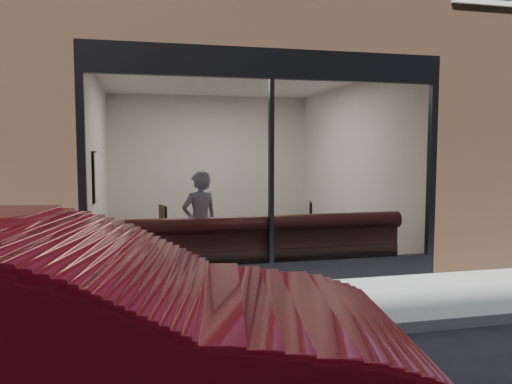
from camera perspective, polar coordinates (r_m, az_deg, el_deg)
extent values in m
plane|color=black|center=(5.19, 7.79, -16.15)|extent=(120.00, 120.00, 0.00)
cube|color=gray|center=(6.07, 4.32, -12.87)|extent=(40.00, 2.00, 0.01)
cube|color=gray|center=(5.12, 8.00, -15.71)|extent=(40.00, 0.10, 0.12)
cube|color=brown|center=(12.67, -22.32, 3.36)|extent=(2.50, 12.00, 3.20)
cube|color=brown|center=(13.67, 10.54, 3.73)|extent=(2.50, 12.00, 3.20)
cube|color=brown|center=(15.61, -6.78, 3.92)|extent=(5.00, 6.00, 3.20)
plane|color=#2D2D30|center=(9.85, -2.74, -5.87)|extent=(6.00, 6.00, 0.00)
plane|color=white|center=(9.76, -2.82, 12.73)|extent=(6.00, 6.00, 0.00)
plane|color=silver|center=(12.63, -5.25, 3.70)|extent=(5.00, 0.00, 5.00)
plane|color=silver|center=(9.55, -17.67, 3.12)|extent=(0.00, 6.00, 6.00)
plane|color=silver|center=(10.42, 10.84, 3.39)|extent=(0.00, 6.00, 6.00)
cube|color=black|center=(7.00, 1.71, -9.22)|extent=(5.00, 0.10, 0.30)
cube|color=black|center=(6.89, 1.77, 14.43)|extent=(5.00, 0.10, 0.40)
cube|color=black|center=(6.80, 1.74, 2.29)|extent=(0.06, 0.10, 2.50)
plane|color=white|center=(6.77, 1.80, 2.28)|extent=(4.80, 0.00, 4.80)
cube|color=#3E1617|center=(7.36, 0.90, -7.92)|extent=(4.00, 0.55, 0.45)
imported|color=#A4B6DF|center=(7.34, -6.42, -3.61)|extent=(0.66, 0.54, 1.55)
cube|color=black|center=(7.60, -13.32, -3.70)|extent=(0.83, 0.83, 0.04)
cube|color=black|center=(7.93, 3.50, -3.23)|extent=(0.71, 0.71, 0.04)
cube|color=black|center=(8.32, -11.80, -6.43)|extent=(0.44, 0.44, 0.04)
cube|color=black|center=(8.79, 4.98, -5.73)|extent=(0.53, 0.53, 0.04)
cube|color=white|center=(8.66, -17.82, 1.69)|extent=(0.02, 0.59, 0.78)
imported|color=maroon|center=(3.20, -23.60, -16.08)|extent=(4.65, 2.26, 1.47)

